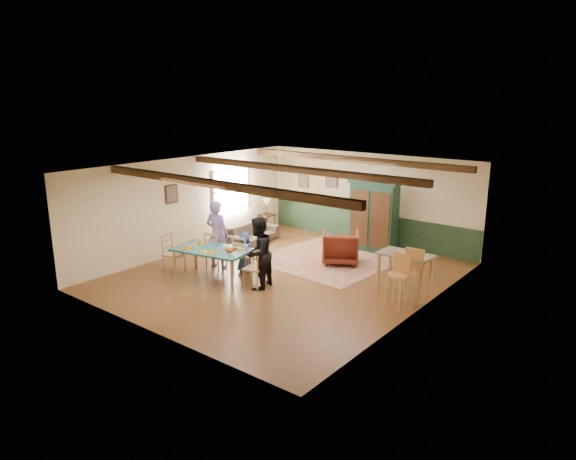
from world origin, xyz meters
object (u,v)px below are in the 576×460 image
Objects in this scene: person_child at (245,252)px; armoire at (374,216)px; bar_stool_left at (397,282)px; dining_chair_far_left at (216,250)px; dining_chair_far_right at (243,254)px; dining_chair_end_left at (174,253)px; armchair at (340,247)px; table_lamp at (267,207)px; dining_chair_end_right at (254,267)px; cat at (229,249)px; sofa at (252,234)px; counter_table at (404,274)px; person_man at (217,234)px; end_table at (267,223)px; bar_stool_right at (410,278)px; person_woman at (258,253)px; dining_table at (213,264)px.

armoire reaches higher than person_child.
dining_chair_far_left is at bearing -172.30° from bar_stool_left.
dining_chair_far_right is 4.07m from bar_stool_left.
armchair is at bearing -53.19° from dining_chair_end_left.
table_lamp reaches higher than armchair.
bar_stool_left reaches higher than dining_chair_end_right.
cat is 3.24m from armchair.
armoire is at bearing 62.93° from cat.
armoire is 1.65m from armchair.
sofa is (-2.56, 2.73, -0.20)m from dining_chair_end_right.
dining_chair_end_right is 2.83m from armchair.
bar_stool_left reaches higher than counter_table.
person_man reaches higher than person_child.
person_child is 4.02m from armoire.
cat is 5.07m from end_table.
dining_chair_end_left is at bearing -166.91° from bar_stool_right.
armoire is (0.60, 4.28, 0.18)m from person_woman.
armoire is (0.70, 4.30, 0.54)m from dining_chair_end_right.
dining_chair_far_left is at bearing 13.54° from armchair.
counter_table is at bearing -21.52° from end_table.
bar_stool_left reaches higher than armchair.
end_table is (-0.83, 4.57, -0.21)m from dining_chair_end_left.
dining_table is at bearing -161.39° from sofa.
dining_chair_end_right is 5.18m from end_table.
dining_chair_end_left is at bearing -90.00° from dining_chair_end_right.
person_woman is at bearing -90.00° from dining_chair_end_left.
sofa is at bearing -80.75° from dining_chair_far_left.
counter_table is (2.35, -1.05, 0.05)m from armchair.
person_man is 0.86× the size of armoire.
person_man reaches higher than table_lamp.
person_woman is at bearing -142.27° from sofa.
person_woman is at bearing -149.21° from counter_table.
armoire is at bearing 130.75° from counter_table.
armoire is at bearing -125.10° from person_child.
dining_chair_far_right is at bearing -57.51° from end_table.
dining_chair_far_left is 0.55× the size of person_man.
table_lamp is (-3.74, 1.35, 0.38)m from armchair.
dining_chair_end_right is at bearing 152.70° from person_man.
dining_chair_end_right reaches higher than armchair.
dining_chair_end_left is at bearing 43.83° from dining_chair_far_left.
bar_stool_right reaches higher than dining_chair_end_left.
armoire is (1.86, 4.53, 0.64)m from dining_table.
dining_chair_end_left is (-1.42, -1.03, 0.00)m from dining_chair_far_right.
table_lamp is (0.00, 0.00, 0.53)m from end_table.
dining_chair_far_right is at bearing 23.68° from armchair.
table_lamp is at bearing -68.67° from dining_chair_far_right.
armoire is 1.68× the size of bar_stool_right.
armoire is at bearing -124.44° from dining_chair_far_right.
counter_table is (6.09, -2.40, 0.20)m from end_table.
dining_chair_end_left reaches higher than end_table.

